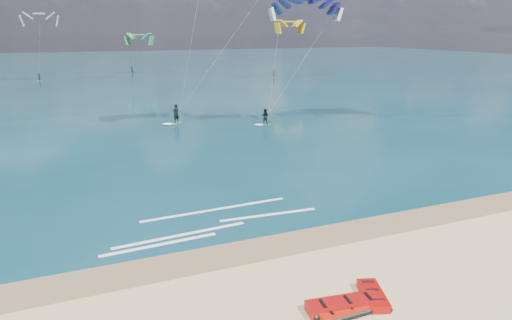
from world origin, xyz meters
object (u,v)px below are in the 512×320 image
at_px(kitesurfer_far, 286,54).
at_px(packed_kite_left, 346,314).
at_px(packed_kite_right, 373,299).
at_px(kitesurfer_main, 209,26).
at_px(packed_kite_mid, 344,310).

bearing_deg(kitesurfer_far, packed_kite_left, -89.93).
xyz_separation_m(packed_kite_right, kitesurfer_main, (3.38, 31.02, 9.93)).
bearing_deg(packed_kite_right, kitesurfer_far, -0.83).
relative_size(kitesurfer_main, kitesurfer_far, 1.43).
relative_size(packed_kite_left, kitesurfer_far, 0.18).
bearing_deg(packed_kite_mid, packed_kite_right, 13.39).
height_order(packed_kite_left, kitesurfer_main, kitesurfer_main).
xyz_separation_m(packed_kite_mid, kitesurfer_main, (4.72, 31.16, 9.93)).
bearing_deg(packed_kite_left, packed_kite_mid, 74.36).
bearing_deg(packed_kite_right, packed_kite_left, 125.36).
xyz_separation_m(packed_kite_left, kitesurfer_main, (4.80, 31.43, 9.93)).
relative_size(packed_kite_right, kitesurfer_far, 0.15).
bearing_deg(packed_kite_right, packed_kite_mid, 115.04).
height_order(packed_kite_left, kitesurfer_far, kitesurfer_far).
height_order(packed_kite_left, packed_kite_right, packed_kite_right).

